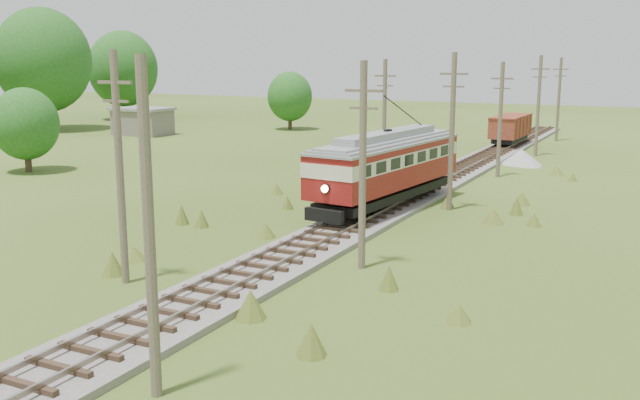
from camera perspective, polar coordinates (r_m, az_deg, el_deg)
The scene contains 17 objects.
railbed_main at distance 45.81m, azimuth 7.53°, elevation 0.53°, with size 3.60×96.00×0.57m.
streetcar at distance 40.95m, azimuth 5.40°, elevation 2.98°, with size 4.53×13.46×6.10m.
gondola at distance 72.53m, azimuth 15.00°, elevation 5.62°, with size 2.70×7.85×2.59m.
gravel_pile at distance 61.16m, azimuth 15.91°, elevation 3.28°, with size 3.47×3.68×1.26m.
utility_pole_r_1 at distance 18.36m, azimuth -13.51°, elevation -2.56°, with size 0.30×0.30×8.80m.
utility_pole_r_2 at distance 29.21m, azimuth 3.43°, elevation 2.88°, with size 1.60×0.30×8.60m.
utility_pole_r_3 at distance 41.38m, azimuth 10.51°, elevation 5.49°, with size 1.60×0.30×9.00m.
utility_pole_r_4 at distance 54.01m, azimuth 14.22°, elevation 6.34°, with size 1.60×0.30×8.40m.
utility_pole_r_5 at distance 66.64m, azimuth 17.07°, elevation 7.29°, with size 1.60×0.30×8.90m.
utility_pole_r_6 at distance 79.49m, azimuth 18.56°, elevation 7.71°, with size 1.60×0.30×8.70m.
utility_pole_l_a at distance 28.23m, azimuth -15.74°, elevation 2.60°, with size 1.60×0.30×9.00m.
utility_pole_l_b at distance 52.38m, azimuth 5.17°, elevation 6.60°, with size 1.60×0.30×8.60m.
tree_left_4 at distance 92.92m, azimuth -21.30°, elevation 10.37°, with size 11.34×11.34×14.61m.
tree_left_5 at distance 105.70m, azimuth -15.48°, elevation 10.08°, with size 9.66×9.66×12.44m.
tree_mid_a at distance 87.78m, azimuth -2.43°, elevation 8.27°, with size 5.46×5.46×7.03m.
tree_mid_c at distance 59.25m, azimuth -22.52°, elevation 5.64°, with size 5.04×5.04×6.49m.
shed at distance 84.16m, azimuth -14.01°, elevation 6.15°, with size 6.40×4.40×3.10m.
Camera 1 is at (14.73, -8.54, 8.71)m, focal length 40.00 mm.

